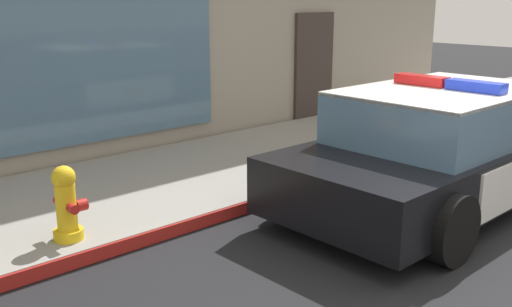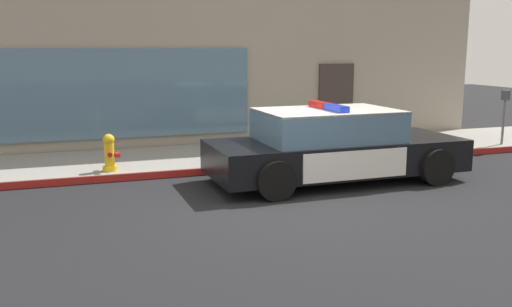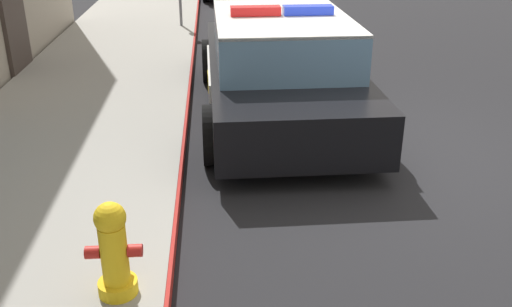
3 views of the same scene
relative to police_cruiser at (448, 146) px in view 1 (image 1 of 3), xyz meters
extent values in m
plane|color=black|center=(-1.60, -1.05, -0.68)|extent=(48.00, 48.00, 0.00)
cube|color=gray|center=(-1.60, 2.66, -0.60)|extent=(48.00, 2.78, 0.15)
cube|color=maroon|center=(-1.60, 1.26, -0.60)|extent=(28.80, 0.04, 0.14)
cube|color=#382D28|center=(2.11, 4.07, 0.37)|extent=(1.00, 0.08, 2.10)
cube|color=black|center=(0.06, 0.00, -0.18)|extent=(4.86, 1.92, 0.60)
cube|color=silver|center=(1.61, 0.02, -0.01)|extent=(1.67, 1.84, 0.05)
cube|color=silver|center=(-1.64, -0.02, -0.01)|extent=(1.38, 1.84, 0.05)
cube|color=silver|center=(-0.05, 0.94, -0.18)|extent=(2.03, 0.05, 0.51)
cube|color=yellow|center=(-0.05, 0.96, -0.18)|extent=(0.22, 0.01, 0.26)
cube|color=slate|center=(-0.14, 0.00, 0.39)|extent=(2.54, 1.71, 0.60)
cube|color=silver|center=(-0.14, 0.00, 0.68)|extent=(2.54, 1.71, 0.04)
cube|color=red|center=(-0.14, 0.33, 0.76)|extent=(0.21, 0.64, 0.11)
cube|color=blue|center=(-0.13, -0.34, 0.76)|extent=(0.21, 0.64, 0.11)
cylinder|color=black|center=(1.64, 0.95, -0.34)|extent=(0.68, 0.23, 0.68)
cylinder|color=black|center=(-1.55, 0.91, -0.34)|extent=(0.68, 0.23, 0.68)
cylinder|color=black|center=(-1.53, -0.95, -0.34)|extent=(0.68, 0.23, 0.68)
cylinder|color=gold|center=(-4.01, 1.61, -0.48)|extent=(0.28, 0.28, 0.10)
cylinder|color=gold|center=(-4.01, 1.61, -0.20)|extent=(0.19, 0.19, 0.45)
sphere|color=gold|center=(-4.01, 1.61, 0.09)|extent=(0.22, 0.22, 0.22)
cylinder|color=#B21E19|center=(-4.01, 1.61, 0.16)|extent=(0.06, 0.06, 0.05)
cylinder|color=#B21E19|center=(-4.01, 1.46, -0.18)|extent=(0.09, 0.10, 0.09)
cylinder|color=#B21E19|center=(-4.01, 1.75, -0.18)|extent=(0.09, 0.10, 0.09)
cylinder|color=#B21E19|center=(-3.86, 1.61, -0.22)|extent=(0.10, 0.12, 0.12)
camera|label=1|loc=(-6.14, -3.40, 1.70)|focal=40.84mm
camera|label=2|loc=(-4.74, -9.32, 1.83)|focal=38.94mm
camera|label=3|loc=(-7.37, 0.88, 2.03)|focal=39.81mm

